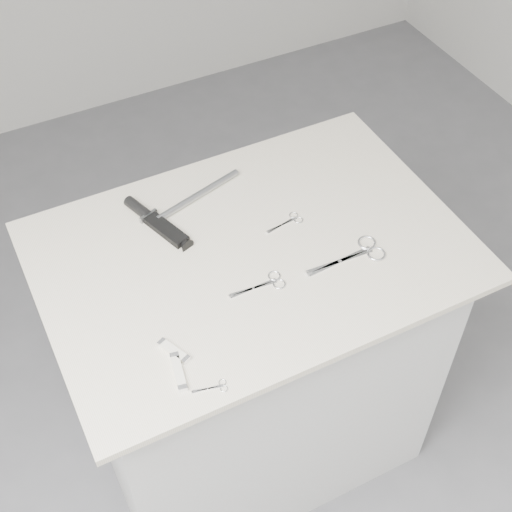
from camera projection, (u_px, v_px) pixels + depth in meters
name	position (u px, v px, depth m)	size (l,w,h in m)	color
ground	(253.00, 439.00, 2.36)	(4.00, 4.00, 0.01)	slate
plinth	(253.00, 362.00, 2.03)	(0.90, 0.60, 0.90)	silver
display_board	(252.00, 252.00, 1.69)	(1.00, 0.70, 0.02)	beige
large_shears	(360.00, 253.00, 1.67)	(0.20, 0.09, 0.01)	silver
embroidery_scissors_a	(267.00, 283.00, 1.61)	(0.13, 0.06, 0.00)	silver
embroidery_scissors_b	(289.00, 221.00, 1.74)	(0.10, 0.04, 0.00)	silver
tiny_scissors	(215.00, 387.00, 1.42)	(0.07, 0.03, 0.00)	silver
sheathed_knife	(153.00, 220.00, 1.73)	(0.10, 0.21, 0.03)	black
pocket_knife_a	(178.00, 372.00, 1.44)	(0.04, 0.09, 0.01)	white
pocket_knife_b	(174.00, 351.00, 1.48)	(0.05, 0.08, 0.01)	white
metal_rail	(198.00, 195.00, 1.79)	(0.02, 0.02, 0.26)	gray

